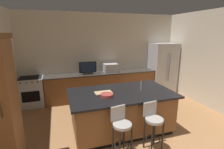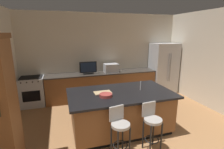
# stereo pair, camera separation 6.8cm
# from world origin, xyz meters

# --- Properties ---
(wall_back) EXTENTS (6.07, 0.12, 2.90)m
(wall_back) POSITION_xyz_m (0.00, 4.74, 1.45)
(wall_back) COLOR beige
(wall_back) RESTS_ON ground_plane
(wall_right) EXTENTS (0.12, 5.14, 2.90)m
(wall_right) POSITION_xyz_m (2.84, 2.37, 1.45)
(wall_right) COLOR beige
(wall_right) RESTS_ON ground_plane
(counter_back) EXTENTS (3.79, 0.62, 0.91)m
(counter_back) POSITION_xyz_m (-0.12, 4.36, 0.45)
(counter_back) COLOR brown
(counter_back) RESTS_ON ground_plane
(kitchen_island) EXTENTS (2.35, 1.35, 0.93)m
(kitchen_island) POSITION_xyz_m (-0.22, 2.25, 0.47)
(kitchen_island) COLOR black
(kitchen_island) RESTS_ON ground_plane
(refrigerator) EXTENTS (0.94, 0.73, 1.86)m
(refrigerator) POSITION_xyz_m (2.26, 4.31, 0.93)
(refrigerator) COLOR #B7BABF
(refrigerator) RESTS_ON ground_plane
(range_oven) EXTENTS (0.71, 0.63, 0.93)m
(range_oven) POSITION_xyz_m (-2.37, 4.35, 0.46)
(range_oven) COLOR #B7BABF
(range_oven) RESTS_ON ground_plane
(microwave) EXTENTS (0.48, 0.36, 0.29)m
(microwave) POSITION_xyz_m (0.19, 4.36, 1.05)
(microwave) COLOR #B7BABF
(microwave) RESTS_ON counter_back
(tv_monitor) EXTENTS (0.57, 0.16, 0.41)m
(tv_monitor) POSITION_xyz_m (-0.62, 4.30, 1.10)
(tv_monitor) COLOR black
(tv_monitor) RESTS_ON counter_back
(sink_faucet_back) EXTENTS (0.02, 0.02, 0.24)m
(sink_faucet_back) POSITION_xyz_m (-0.30, 4.46, 1.03)
(sink_faucet_back) COLOR #B2B2B7
(sink_faucet_back) RESTS_ON counter_back
(sink_faucet_island) EXTENTS (0.02, 0.02, 0.22)m
(sink_faucet_island) POSITION_xyz_m (0.27, 2.25, 1.04)
(sink_faucet_island) COLOR #B2B2B7
(sink_faucet_island) RESTS_ON kitchen_island
(bar_stool_left) EXTENTS (0.34, 0.36, 0.95)m
(bar_stool_left) POSITION_xyz_m (-0.54, 1.42, 0.57)
(bar_stool_left) COLOR gray
(bar_stool_left) RESTS_ON ground_plane
(bar_stool_right) EXTENTS (0.34, 0.35, 0.95)m
(bar_stool_right) POSITION_xyz_m (0.11, 1.40, 0.57)
(bar_stool_right) COLOR gray
(bar_stool_right) RESTS_ON ground_plane
(fruit_bowl) EXTENTS (0.27, 0.27, 0.06)m
(fruit_bowl) POSITION_xyz_m (-0.61, 2.08, 0.96)
(fruit_bowl) COLOR #993833
(fruit_bowl) RESTS_ON kitchen_island
(cutting_board) EXTENTS (0.39, 0.24, 0.02)m
(cutting_board) POSITION_xyz_m (-0.62, 2.32, 0.94)
(cutting_board) COLOR tan
(cutting_board) RESTS_ON kitchen_island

